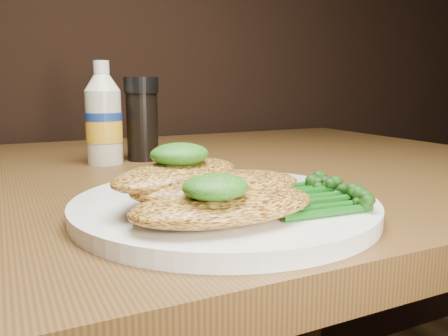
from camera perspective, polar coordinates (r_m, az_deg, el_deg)
name	(u,v)px	position (r m, az deg, el deg)	size (l,w,h in m)	color
plate	(225,206)	(0.44, 0.06, -4.70)	(0.29, 0.29, 0.01)	white
chicken_front	(225,205)	(0.36, 0.10, -4.64)	(0.16, 0.08, 0.03)	gold
chicken_mid	(218,186)	(0.39, -0.74, -2.29)	(0.15, 0.08, 0.02)	gold
chicken_back	(178,174)	(0.41, -5.73, -0.79)	(0.14, 0.07, 0.02)	gold
pesto_front	(215,187)	(0.34, -1.08, -2.36)	(0.05, 0.05, 0.02)	#143407
pesto_back	(180,154)	(0.41, -5.52, 1.71)	(0.05, 0.05, 0.02)	#143407
broccolini_bundle	(301,194)	(0.42, 9.50, -3.15)	(0.13, 0.10, 0.02)	#125613
mayo_bottle	(103,113)	(0.72, -14.70, 6.59)	(0.06, 0.06, 0.16)	beige
pepper_grinder	(142,119)	(0.75, -10.10, 5.98)	(0.05, 0.05, 0.13)	black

